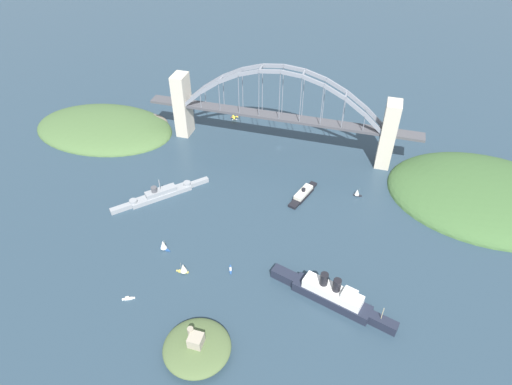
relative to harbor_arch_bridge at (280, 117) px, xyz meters
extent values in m
plane|color=#283D4C|center=(0.00, 0.00, -33.48)|extent=(1400.00, 1400.00, 0.00)
cube|color=beige|center=(-95.44, 0.00, -2.65)|extent=(12.44, 18.20, 61.66)
cube|color=beige|center=(95.44, 0.00, -2.65)|extent=(12.44, 18.20, 61.66)
cube|color=#47474C|center=(0.00, 0.00, -0.31)|extent=(178.44, 12.90, 2.40)
cube|color=#47474C|center=(-113.66, 0.00, -0.31)|extent=(24.00, 12.90, 2.40)
cube|color=#47474C|center=(113.66, 0.00, -0.31)|extent=(24.00, 12.90, 2.40)
cube|color=gray|center=(-83.10, -5.80, 7.95)|extent=(20.60, 1.80, 18.89)
cube|color=gray|center=(-64.63, -5.80, 22.62)|extent=(20.29, 1.80, 15.47)
cube|color=gray|center=(-46.16, -5.80, 33.62)|extent=(19.89, 1.80, 12.04)
cube|color=gray|center=(-27.70, -5.80, 40.96)|extent=(19.38, 1.80, 8.57)
cube|color=gray|center=(-9.23, -5.80, 44.63)|extent=(18.78, 1.80, 5.02)
cube|color=gray|center=(9.23, -5.80, 44.63)|extent=(18.78, 1.80, 5.02)
cube|color=gray|center=(27.70, -5.80, 40.96)|extent=(19.38, 1.80, 8.57)
cube|color=gray|center=(46.16, -5.80, 33.62)|extent=(19.89, 1.80, 12.04)
cube|color=gray|center=(64.63, -5.80, 22.62)|extent=(20.29, 1.80, 15.47)
cube|color=gray|center=(83.10, -5.80, 7.95)|extent=(20.60, 1.80, 18.89)
cube|color=gray|center=(-83.10, 5.80, 7.95)|extent=(20.60, 1.80, 18.89)
cube|color=gray|center=(-64.63, 5.80, 22.62)|extent=(20.29, 1.80, 15.47)
cube|color=gray|center=(-46.16, 5.80, 33.62)|extent=(19.89, 1.80, 12.04)
cube|color=gray|center=(-27.70, 5.80, 40.96)|extent=(19.38, 1.80, 8.57)
cube|color=gray|center=(-9.23, 5.80, 44.63)|extent=(18.78, 1.80, 5.02)
cube|color=gray|center=(9.23, 5.80, 44.63)|extent=(18.78, 1.80, 5.02)
cube|color=gray|center=(27.70, 5.80, 40.96)|extent=(19.38, 1.80, 8.57)
cube|color=gray|center=(46.16, 5.80, 33.62)|extent=(19.89, 1.80, 12.04)
cube|color=gray|center=(64.63, 5.80, 22.62)|extent=(20.29, 1.80, 15.47)
cube|color=gray|center=(83.10, 5.80, 7.95)|extent=(20.60, 1.80, 18.89)
cube|color=gray|center=(-92.33, 0.00, -0.31)|extent=(1.40, 11.61, 1.40)
cube|color=gray|center=(-55.40, 0.00, 29.04)|extent=(1.40, 11.61, 1.40)
cube|color=gray|center=(-18.47, 0.00, 43.71)|extent=(1.40, 11.61, 1.40)
cube|color=gray|center=(18.47, 0.00, 43.71)|extent=(1.40, 11.61, 1.40)
cube|color=gray|center=(55.40, 0.00, 29.04)|extent=(1.40, 11.61, 1.40)
cube|color=gray|center=(92.33, 0.00, -0.31)|extent=(1.40, 11.61, 1.40)
cylinder|color=gray|center=(-73.86, -5.80, 8.55)|extent=(0.56, 0.56, 15.31)
cylinder|color=gray|center=(-73.86, 5.80, 8.55)|extent=(0.56, 0.56, 15.31)
cylinder|color=gray|center=(-55.40, -5.80, 14.97)|extent=(0.56, 0.56, 28.14)
cylinder|color=gray|center=(-55.40, 5.80, 14.97)|extent=(0.56, 0.56, 28.14)
cylinder|color=gray|center=(-36.93, -5.80, 19.55)|extent=(0.56, 0.56, 37.31)
cylinder|color=gray|center=(-36.93, 5.80, 19.55)|extent=(0.56, 0.56, 37.31)
cylinder|color=gray|center=(-18.47, -5.80, 22.30)|extent=(0.56, 0.56, 42.82)
cylinder|color=gray|center=(-18.47, 5.80, 22.30)|extent=(0.56, 0.56, 42.82)
cylinder|color=gray|center=(0.00, -5.80, 23.22)|extent=(0.56, 0.56, 44.65)
cylinder|color=gray|center=(0.00, 5.80, 23.22)|extent=(0.56, 0.56, 44.65)
cylinder|color=gray|center=(18.47, -5.80, 22.30)|extent=(0.56, 0.56, 42.82)
cylinder|color=gray|center=(18.47, 5.80, 22.30)|extent=(0.56, 0.56, 42.82)
cylinder|color=gray|center=(36.93, -5.80, 19.55)|extent=(0.56, 0.56, 37.31)
cylinder|color=gray|center=(36.93, 5.80, 19.55)|extent=(0.56, 0.56, 37.31)
cylinder|color=gray|center=(55.40, -5.80, 14.97)|extent=(0.56, 0.56, 28.14)
cylinder|color=gray|center=(55.40, 5.80, 14.97)|extent=(0.56, 0.56, 28.14)
cylinder|color=gray|center=(73.86, -5.80, 8.55)|extent=(0.56, 0.56, 15.31)
cylinder|color=gray|center=(73.86, 5.80, 8.55)|extent=(0.56, 0.56, 15.31)
ellipsoid|color=#3D6033|center=(-180.25, 24.52, -33.48)|extent=(157.07, 121.39, 30.22)
ellipsoid|color=#476638|center=(177.29, 16.34, -33.48)|extent=(142.60, 93.85, 22.39)
ellipsoid|color=#756B5B|center=(145.21, -9.47, -33.48)|extent=(49.91, 28.16, 12.32)
cube|color=#1E2333|center=(-73.65, 162.10, -30.01)|extent=(52.67, 25.69, 6.95)
cube|color=#1E2333|center=(-106.59, 171.89, -30.01)|extent=(18.27, 10.95, 6.95)
cube|color=#1E2333|center=(-40.72, 152.31, -30.01)|extent=(18.63, 12.16, 6.95)
cube|color=white|center=(-73.65, 162.10, -23.30)|extent=(39.83, 20.37, 6.47)
cube|color=white|center=(-83.84, 165.13, -18.46)|extent=(10.60, 10.68, 3.20)
cylinder|color=black|center=(-75.51, 162.65, -15.58)|extent=(5.17, 5.17, 8.98)
cylinder|color=black|center=(-67.17, 160.17, -15.58)|extent=(5.17, 5.17, 8.98)
cylinder|color=tan|center=(-104.53, 171.28, -21.54)|extent=(0.50, 0.50, 10.00)
cube|color=gray|center=(76.09, 96.71, -31.56)|extent=(41.49, 42.26, 3.84)
cube|color=gray|center=(52.61, 72.61, -31.56)|extent=(14.56, 14.80, 3.84)
cube|color=gray|center=(99.58, 120.82, -31.56)|extent=(15.12, 15.35, 3.84)
cube|color=gray|center=(76.09, 96.71, -27.78)|extent=(22.62, 22.96, 3.72)
cylinder|color=gray|center=(59.95, 80.14, -28.54)|extent=(6.12, 6.12, 2.20)
cylinder|color=gray|center=(92.24, 113.29, -28.54)|extent=(6.12, 6.12, 2.20)
cylinder|color=gray|center=(76.09, 96.71, -20.92)|extent=(0.60, 0.60, 10.00)
cylinder|color=#4C4C51|center=(79.62, 100.33, -23.72)|extent=(4.81, 4.81, 4.40)
cube|color=black|center=(-35.97, 63.62, -32.32)|extent=(14.65, 24.00, 2.32)
cube|color=black|center=(-40.73, 49.28, -32.32)|extent=(7.64, 8.91, 2.32)
cube|color=black|center=(-31.21, 77.96, -32.32)|extent=(8.69, 9.26, 2.32)
cube|color=beige|center=(-35.97, 63.62, -29.66)|extent=(12.93, 21.83, 3.00)
cylinder|color=black|center=(-35.97, 63.62, -26.96)|extent=(3.17, 3.17, 2.40)
ellipsoid|color=#4C6038|center=(-4.44, 218.32, -29.28)|extent=(39.59, 39.38, 8.41)
cube|color=#9E937F|center=(-4.44, 218.32, -22.42)|extent=(8.00, 8.00, 8.67)
cylinder|color=gray|center=(0.06, 214.82, -21.98)|extent=(3.60, 3.60, 9.54)
cylinder|color=#B7B7B2|center=(56.35, -37.27, -33.03)|extent=(5.11, 3.24, 0.90)
cylinder|color=#B7B7B2|center=(57.89, -40.24, -33.03)|extent=(5.11, 3.24, 0.90)
cylinder|color=maroon|center=(56.35, -37.27, -32.05)|extent=(0.14, 0.14, 1.07)
cylinder|color=maroon|center=(57.89, -40.24, -32.05)|extent=(0.14, 0.14, 1.07)
ellipsoid|color=gold|center=(57.12, -38.75, -30.91)|extent=(7.11, 4.47, 1.21)
cylinder|color=maroon|center=(60.07, -37.22, -30.91)|extent=(1.24, 1.39, 1.15)
cube|color=gold|center=(57.94, -38.33, -30.40)|extent=(6.08, 9.58, 0.20)
cube|color=gold|center=(54.23, -40.25, -30.79)|extent=(2.71, 3.85, 0.12)
cube|color=maroon|center=(54.23, -40.25, -29.56)|extent=(1.03, 0.61, 1.50)
cube|color=#234C8C|center=(-3.40, 155.05, -33.01)|extent=(3.25, 4.94, 0.95)
cube|color=#234C8C|center=(-2.30, 152.17, -33.01)|extent=(1.43, 1.78, 0.95)
cube|color=#234C8C|center=(-4.51, 157.93, -33.01)|extent=(1.61, 1.85, 0.95)
cube|color=beige|center=(-3.61, 155.59, -31.85)|extent=(2.11, 2.65, 1.36)
cube|color=#234C8C|center=(47.98, 149.97, -33.08)|extent=(5.55, 3.24, 0.80)
cube|color=#234C8C|center=(44.62, 150.86, -33.08)|extent=(1.91, 1.30, 0.80)
cube|color=#234C8C|center=(51.34, 149.09, -33.08)|extent=(1.95, 1.48, 0.80)
cylinder|color=tan|center=(47.56, 150.08, -28.35)|extent=(0.16, 0.16, 8.67)
cone|color=white|center=(49.03, 149.69, -28.78)|extent=(5.84, 5.84, 6.93)
cube|color=black|center=(-79.25, 51.39, -32.97)|extent=(4.21, 1.76, 1.03)
cube|color=black|center=(-82.03, 51.32, -32.97)|extent=(1.41, 0.78, 1.03)
cube|color=black|center=(-76.47, 51.45, -32.97)|extent=(1.41, 0.93, 1.03)
cylinder|color=tan|center=(-79.60, 51.38, -29.23)|extent=(0.16, 0.16, 6.45)
cone|color=white|center=(-78.38, 51.41, -29.55)|extent=(3.92, 3.92, 5.16)
cube|color=gold|center=(27.68, 165.82, -33.05)|extent=(5.41, 2.61, 0.87)
cube|color=gold|center=(31.17, 166.09, -33.05)|extent=(1.82, 1.13, 0.87)
cube|color=gold|center=(24.18, 165.55, -33.05)|extent=(1.84, 1.32, 0.87)
cylinder|color=tan|center=(28.11, 165.85, -28.43)|extent=(0.16, 0.16, 8.37)
cone|color=silver|center=(26.58, 165.74, -28.85)|extent=(5.17, 5.17, 6.70)
cube|color=silver|center=(52.18, 196.15, -33.08)|extent=(5.22, 3.78, 0.80)
cube|color=silver|center=(49.22, 194.67, -33.08)|extent=(1.91, 1.60, 0.80)
cube|color=silver|center=(55.14, 197.63, -33.08)|extent=(1.99, 1.77, 0.80)
cube|color=beige|center=(52.73, 196.43, -32.03)|extent=(2.84, 2.36, 1.31)
camera|label=1|loc=(-74.47, 339.95, 200.32)|focal=30.76mm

